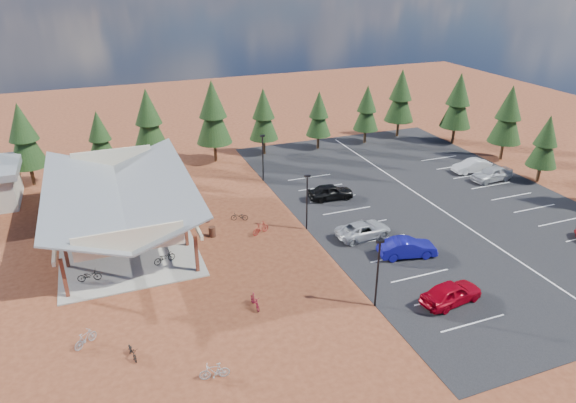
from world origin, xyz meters
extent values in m
plane|color=#5E2B18|center=(0.00, 0.00, 0.00)|extent=(140.00, 140.00, 0.00)
cube|color=black|center=(18.50, 3.00, 0.02)|extent=(27.00, 44.00, 0.04)
cube|color=gray|center=(-10.00, 7.00, 0.05)|extent=(10.60, 18.60, 0.10)
cube|color=#5A2719|center=(-14.60, -1.40, 1.60)|extent=(0.25, 0.25, 3.00)
cube|color=#5A2719|center=(-14.60, 2.80, 1.60)|extent=(0.25, 0.25, 3.00)
cube|color=#5A2719|center=(-14.60, 7.00, 1.60)|extent=(0.25, 0.25, 3.00)
cube|color=#5A2719|center=(-14.60, 11.20, 1.60)|extent=(0.25, 0.25, 3.00)
cube|color=#5A2719|center=(-14.60, 15.40, 1.60)|extent=(0.25, 0.25, 3.00)
cube|color=#5A2719|center=(-5.40, -1.40, 1.60)|extent=(0.25, 0.25, 3.00)
cube|color=#5A2719|center=(-5.40, 2.80, 1.60)|extent=(0.25, 0.25, 3.00)
cube|color=#5A2719|center=(-5.40, 7.00, 1.60)|extent=(0.25, 0.25, 3.00)
cube|color=#5A2719|center=(-5.40, 11.20, 1.60)|extent=(0.25, 0.25, 3.00)
cube|color=#5A2719|center=(-5.40, 15.40, 1.60)|extent=(0.25, 0.25, 3.00)
cube|color=beige|center=(-15.00, 7.00, 3.10)|extent=(0.22, 18.00, 0.35)
cube|color=beige|center=(-5.00, 7.00, 3.10)|extent=(0.22, 18.00, 0.35)
cube|color=slate|center=(-12.90, 7.00, 4.00)|extent=(5.85, 19.40, 2.13)
cube|color=slate|center=(-7.10, 7.00, 4.00)|extent=(5.85, 19.40, 2.13)
cube|color=beige|center=(-10.00, -2.00, 3.90)|extent=(7.50, 0.15, 1.80)
cube|color=beige|center=(-10.00, 16.00, 3.90)|extent=(7.50, 0.15, 1.80)
cylinder|color=black|center=(5.00, -10.00, 2.50)|extent=(0.14, 0.14, 5.00)
cube|color=black|center=(5.00, -10.00, 5.05)|extent=(0.50, 0.25, 0.18)
cylinder|color=black|center=(5.00, 2.00, 2.50)|extent=(0.14, 0.14, 5.00)
cube|color=black|center=(5.00, 2.00, 5.05)|extent=(0.50, 0.25, 0.18)
cylinder|color=black|center=(5.00, 14.00, 2.50)|extent=(0.14, 0.14, 5.00)
cube|color=black|center=(5.00, 14.00, 5.05)|extent=(0.50, 0.25, 0.18)
cylinder|color=#3E2116|center=(-3.07, 3.68, 0.45)|extent=(0.60, 0.60, 0.90)
cylinder|color=#3E2116|center=(-2.90, 6.62, 0.45)|extent=(0.60, 0.60, 0.90)
cylinder|color=#382314|center=(-18.05, 21.67, 1.08)|extent=(0.36, 0.36, 2.15)
cone|color=#193313|center=(-18.05, 21.67, 4.74)|extent=(3.79, 3.79, 5.17)
cone|color=#193313|center=(-18.05, 21.67, 6.89)|extent=(2.93, 2.93, 3.87)
cylinder|color=#382314|center=(-10.82, 21.83, 0.89)|extent=(0.36, 0.36, 1.77)
cone|color=#193313|center=(-10.82, 21.83, 3.90)|extent=(3.12, 3.12, 4.26)
cone|color=#193313|center=(-10.82, 21.83, 5.68)|extent=(2.41, 2.41, 3.19)
cylinder|color=#382314|center=(-5.44, 22.84, 1.10)|extent=(0.36, 0.36, 2.20)
cone|color=#193313|center=(-5.44, 22.84, 4.83)|extent=(3.86, 3.86, 5.27)
cone|color=#193313|center=(-5.44, 22.84, 7.03)|extent=(2.99, 2.99, 3.95)
cylinder|color=#382314|center=(1.66, 21.76, 1.17)|extent=(0.36, 0.36, 2.35)
cone|color=#193313|center=(1.66, 21.76, 5.17)|extent=(4.13, 4.13, 5.64)
cone|color=#193313|center=(1.66, 21.76, 7.52)|extent=(3.19, 3.19, 4.23)
cylinder|color=#382314|center=(7.85, 22.14, 0.99)|extent=(0.36, 0.36, 1.98)
cone|color=#193313|center=(7.85, 22.14, 4.36)|extent=(3.49, 3.49, 4.76)
cone|color=#193313|center=(7.85, 22.14, 6.35)|extent=(2.70, 2.70, 3.57)
cylinder|color=#382314|center=(14.89, 21.67, 0.89)|extent=(0.36, 0.36, 1.78)
cone|color=#193313|center=(14.89, 21.67, 3.93)|extent=(3.14, 3.14, 4.28)
cone|color=#193313|center=(14.89, 21.67, 5.71)|extent=(2.43, 2.43, 3.21)
cylinder|color=#382314|center=(21.52, 21.54, 0.92)|extent=(0.36, 0.36, 1.84)
cone|color=#193313|center=(21.52, 21.54, 4.05)|extent=(3.24, 3.24, 4.42)
cone|color=#193313|center=(21.52, 21.54, 5.89)|extent=(2.50, 2.50, 3.32)
cylinder|color=#382314|center=(27.03, 22.49, 1.10)|extent=(0.36, 0.36, 2.20)
cone|color=#193313|center=(27.03, 22.49, 4.85)|extent=(3.88, 3.88, 5.29)
cone|color=#193313|center=(27.03, 22.49, 7.06)|extent=(3.00, 3.00, 3.97)
cylinder|color=#382314|center=(32.54, 3.26, 0.89)|extent=(0.36, 0.36, 1.78)
cone|color=#193313|center=(32.54, 3.26, 3.91)|extent=(3.13, 3.13, 4.27)
cone|color=#193313|center=(32.54, 3.26, 5.69)|extent=(2.42, 2.42, 3.20)
cylinder|color=#382314|center=(33.75, 10.20, 1.08)|extent=(0.36, 0.36, 2.17)
cone|color=#193313|center=(33.75, 10.20, 4.77)|extent=(3.82, 3.82, 5.20)
cone|color=#193313|center=(33.75, 10.20, 6.94)|extent=(2.95, 2.95, 3.90)
cylinder|color=#382314|center=(32.22, 17.35, 1.11)|extent=(0.36, 0.36, 2.22)
cone|color=#193313|center=(32.22, 17.35, 4.89)|extent=(3.91, 3.91, 5.33)
cone|color=#193313|center=(32.22, 17.35, 7.11)|extent=(3.02, 3.02, 4.00)
imported|color=black|center=(-13.10, 0.07, 0.54)|extent=(1.74, 0.77, 0.89)
imported|color=gray|center=(-12.78, 5.47, 0.65)|extent=(1.90, 1.01, 1.10)
imported|color=navy|center=(-12.86, 10.79, 0.54)|extent=(1.76, 0.86, 0.89)
imported|color=maroon|center=(-11.82, 13.50, 0.54)|extent=(1.49, 0.48, 0.89)
imported|color=black|center=(-7.57, 0.66, 0.57)|extent=(1.88, 1.13, 0.93)
imported|color=gray|center=(-8.66, 6.17, 0.60)|extent=(1.72, 0.86, 0.99)
imported|color=navy|center=(-7.69, 9.89, 0.59)|extent=(1.98, 1.19, 0.98)
imported|color=maroon|center=(-8.93, 12.32, 0.59)|extent=(1.69, 0.94, 0.98)
imported|color=black|center=(-10.97, -9.27, 0.41)|extent=(0.83, 1.62, 0.81)
imported|color=gray|center=(-13.53, -7.17, 0.50)|extent=(1.60, 1.43, 1.01)
imported|color=maroon|center=(-2.70, -7.21, 0.49)|extent=(0.55, 1.66, 0.99)
imported|color=#999DA1|center=(-6.84, -12.72, 0.52)|extent=(1.79, 0.74, 1.05)
imported|color=maroon|center=(0.97, 2.66, 0.54)|extent=(1.84, 1.20, 1.08)
imported|color=black|center=(-0.05, 5.76, 0.41)|extent=(1.65, 1.04, 0.82)
imported|color=#9C0212|center=(10.02, -11.55, 0.82)|extent=(4.82, 2.52, 1.57)
imported|color=navy|center=(10.63, -5.17, 0.81)|extent=(4.88, 2.54, 1.53)
imported|color=#A3A6AA|center=(8.95, -1.09, 0.71)|extent=(5.02, 2.63, 1.35)
imported|color=black|center=(9.71, 7.04, 0.80)|extent=(4.63, 2.21, 1.53)
imported|color=#A9ACB1|center=(27.96, 5.14, 0.83)|extent=(4.72, 2.05, 1.59)
imported|color=silver|center=(27.61, 7.96, 0.76)|extent=(4.43, 1.72, 1.44)
camera|label=1|loc=(-10.91, -34.80, 21.22)|focal=32.00mm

